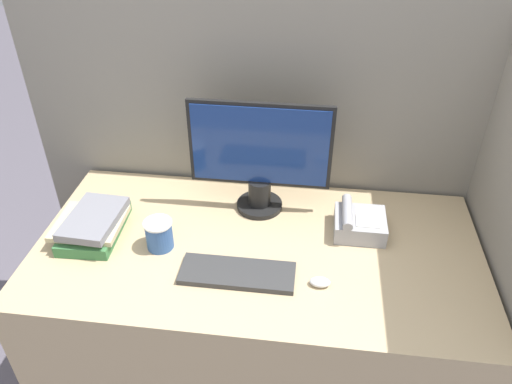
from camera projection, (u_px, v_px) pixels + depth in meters
The scene contains 9 objects.
cubicle_panel_rear at pixel (270, 177), 2.13m from camera, with size 1.98×0.04×1.56m.
cubicle_panel_right at pixel (498, 260), 1.71m from camera, with size 0.04×0.87×1.56m.
desk at pixel (257, 319), 2.00m from camera, with size 1.58×0.81×0.78m.
monitor at pixel (260, 160), 1.84m from camera, with size 0.53×0.18×0.44m.
keyboard at pixel (237, 273), 1.65m from camera, with size 0.38×0.14×0.02m.
mouse at pixel (320, 282), 1.61m from camera, with size 0.07×0.04×0.03m.
coffee_cup at pixel (159, 234), 1.74m from camera, with size 0.10×0.10×0.11m.
book_stack at pixel (93, 224), 1.81m from camera, with size 0.24×0.30×0.09m.
desk_telephone at pixel (359, 223), 1.82m from camera, with size 0.18×0.18×0.10m.
Camera 1 is at (0.17, -0.93, 1.96)m, focal length 35.00 mm.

